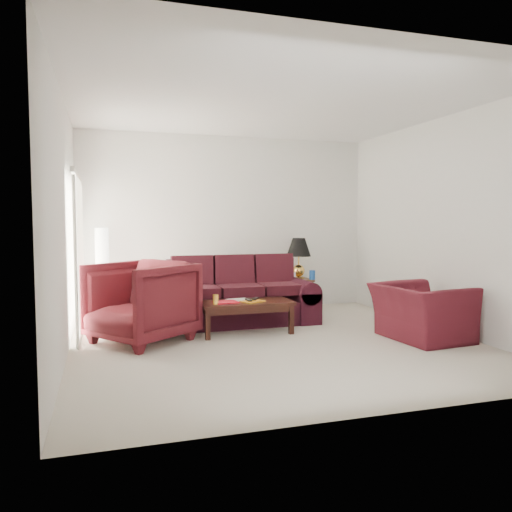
{
  "coord_description": "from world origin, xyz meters",
  "views": [
    {
      "loc": [
        -2.08,
        -5.92,
        1.56
      ],
      "look_at": [
        0.0,
        0.85,
        1.05
      ],
      "focal_mm": 35.0,
      "sensor_mm": 36.0,
      "label": 1
    }
  ],
  "objects_px": {
    "armchair_left": "(140,302)",
    "armchair_right": "(421,312)",
    "sofa": "(238,292)",
    "floor_lamp": "(102,273)",
    "end_table": "(296,294)",
    "coffee_table": "(245,317)"
  },
  "relations": [
    {
      "from": "armchair_left",
      "to": "armchair_right",
      "type": "distance_m",
      "value": 3.64
    },
    {
      "from": "sofa",
      "to": "armchair_left",
      "type": "xyz_separation_m",
      "value": [
        -1.48,
        -0.75,
        0.04
      ]
    },
    {
      "from": "sofa",
      "to": "armchair_right",
      "type": "relative_size",
      "value": 2.12
    },
    {
      "from": "floor_lamp",
      "to": "sofa",
      "type": "bearing_deg",
      "value": -25.47
    },
    {
      "from": "sofa",
      "to": "floor_lamp",
      "type": "bearing_deg",
      "value": 154.04
    },
    {
      "from": "armchair_left",
      "to": "sofa",
      "type": "bearing_deg",
      "value": 79.41
    },
    {
      "from": "floor_lamp",
      "to": "armchair_left",
      "type": "relative_size",
      "value": 1.28
    },
    {
      "from": "sofa",
      "to": "floor_lamp",
      "type": "height_order",
      "value": "floor_lamp"
    },
    {
      "from": "sofa",
      "to": "end_table",
      "type": "xyz_separation_m",
      "value": [
        1.3,
        0.88,
        -0.21
      ]
    },
    {
      "from": "floor_lamp",
      "to": "armchair_left",
      "type": "bearing_deg",
      "value": -74.61
    },
    {
      "from": "sofa",
      "to": "coffee_table",
      "type": "bearing_deg",
      "value": -96.06
    },
    {
      "from": "floor_lamp",
      "to": "end_table",
      "type": "bearing_deg",
      "value": -0.88
    },
    {
      "from": "sofa",
      "to": "armchair_right",
      "type": "distance_m",
      "value": 2.64
    },
    {
      "from": "floor_lamp",
      "to": "armchair_left",
      "type": "xyz_separation_m",
      "value": [
        0.46,
        -1.68,
        -0.21
      ]
    },
    {
      "from": "sofa",
      "to": "coffee_table",
      "type": "distance_m",
      "value": 0.68
    },
    {
      "from": "end_table",
      "to": "armchair_left",
      "type": "relative_size",
      "value": 0.47
    },
    {
      "from": "end_table",
      "to": "floor_lamp",
      "type": "xyz_separation_m",
      "value": [
        -3.24,
        0.05,
        0.46
      ]
    },
    {
      "from": "coffee_table",
      "to": "floor_lamp",
      "type": "bearing_deg",
      "value": 158.37
    },
    {
      "from": "coffee_table",
      "to": "armchair_right",
      "type": "bearing_deg",
      "value": -8.77
    },
    {
      "from": "end_table",
      "to": "coffee_table",
      "type": "distance_m",
      "value": 2.03
    },
    {
      "from": "armchair_right",
      "to": "armchair_left",
      "type": "bearing_deg",
      "value": 69.96
    },
    {
      "from": "floor_lamp",
      "to": "armchair_right",
      "type": "distance_m",
      "value": 4.77
    }
  ]
}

